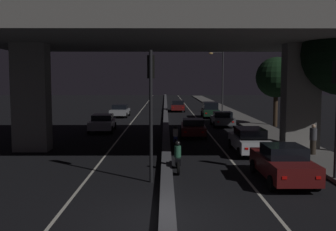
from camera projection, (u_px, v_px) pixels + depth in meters
ground_plane at (167, 220)px, 11.99m from camera, size 200.00×200.00×0.00m
lane_line_left_inner at (137, 116)px, 46.82m from camera, size 0.12×126.00×0.00m
lane_line_right_inner at (195, 116)px, 46.87m from camera, size 0.12×126.00×0.00m
median_divider at (166, 115)px, 46.83m from camera, size 0.51×126.00×0.28m
sidewalk_right at (247, 121)px, 39.93m from camera, size 2.56×126.00×0.17m
elevated_overpass at (166, 31)px, 23.17m from camera, size 23.10×13.72×9.20m
traffic_light_left_of_median at (151, 93)px, 16.16m from camera, size 0.30×0.49×5.47m
street_lamp at (221, 77)px, 50.98m from camera, size 1.93×0.32×7.93m
car_dark_red_lead at (283, 163)px, 16.51m from camera, size 1.95×4.60×1.55m
car_white_second at (249, 140)px, 22.83m from camera, size 1.89×4.66×1.50m
car_dark_red_third at (193, 127)px, 29.70m from camera, size 2.05×4.50×1.34m
car_grey_fourth at (223, 119)px, 36.08m from camera, size 2.01×3.94×1.37m
car_dark_green_fifth at (210, 110)px, 44.42m from camera, size 2.04×4.54×1.77m
car_dark_red_sixth at (178, 106)px, 53.25m from camera, size 2.06×4.65×1.49m
car_white_lead_oncoming at (102, 123)px, 32.54m from camera, size 2.12×4.37×1.40m
car_silver_second_oncoming at (120, 111)px, 45.31m from camera, size 2.11×4.27×1.45m
motorcycle_black_filtering_near at (178, 159)px, 18.27m from camera, size 0.33×2.01×1.45m
motorcycle_blue_filtering_mid at (176, 138)px, 25.06m from camera, size 0.33×1.95×1.39m
pedestrian_on_sidewalk at (313, 139)px, 21.59m from camera, size 0.39×0.39×1.67m
roadside_tree_kerbside_mid at (276, 78)px, 35.61m from camera, size 3.67×3.67×6.35m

